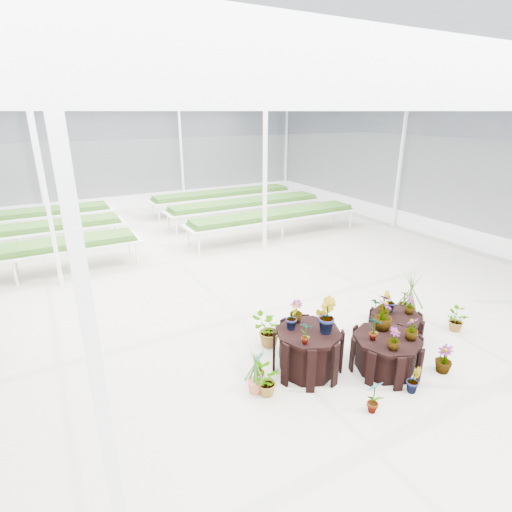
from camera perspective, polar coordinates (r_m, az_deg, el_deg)
ground_plane at (r=8.44m, az=-2.94°, el=-9.86°), size 24.00×24.00×0.00m
greenhouse_shell at (r=7.57m, az=-3.24°, el=5.07°), size 18.00×24.00×4.50m
steel_frame at (r=7.57m, az=-3.24°, el=5.07°), size 18.00×24.00×4.50m
nursery_benches at (r=14.66m, az=-15.47°, el=4.34°), size 16.00×7.00×0.84m
plinth_tall at (r=6.97m, az=7.39°, el=-13.32°), size 1.39×1.39×0.78m
plinth_mid at (r=7.35m, az=18.02°, el=-13.08°), size 1.51×1.51×0.62m
plinth_low at (r=8.44m, az=19.29°, el=-9.32°), size 1.27×1.27×0.45m
nursery_plants at (r=7.55m, az=12.85°, el=-9.89°), size 4.86×2.72×1.38m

